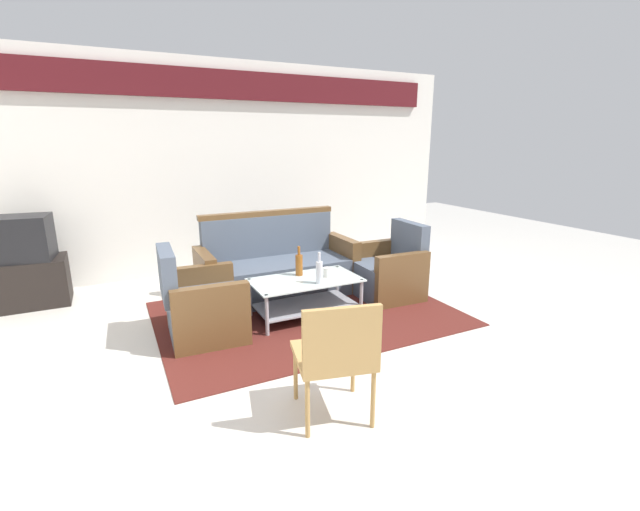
{
  "coord_description": "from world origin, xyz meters",
  "views": [
    {
      "loc": [
        -1.73,
        -2.91,
        1.77
      ],
      "look_at": [
        0.13,
        0.86,
        0.65
      ],
      "focal_mm": 24.21,
      "sensor_mm": 36.0,
      "label": 1
    }
  ],
  "objects_px": {
    "bottle_clear": "(319,272)",
    "bottle_brown": "(299,264)",
    "coffee_table": "(305,292)",
    "television": "(19,238)",
    "armchair_right": "(388,272)",
    "cup": "(327,272)",
    "wicker_chair": "(336,352)",
    "couch": "(277,269)",
    "tv_stand": "(28,283)",
    "armchair_left": "(202,307)"
  },
  "relations": [
    {
      "from": "bottle_clear",
      "to": "bottle_brown",
      "type": "bearing_deg",
      "value": 102.1
    },
    {
      "from": "coffee_table",
      "to": "television",
      "type": "relative_size",
      "value": 1.71
    },
    {
      "from": "armchair_right",
      "to": "coffee_table",
      "type": "xyz_separation_m",
      "value": [
        -1.13,
        -0.15,
        -0.02
      ]
    },
    {
      "from": "coffee_table",
      "to": "cup",
      "type": "distance_m",
      "value": 0.3
    },
    {
      "from": "armchair_right",
      "to": "wicker_chair",
      "type": "xyz_separation_m",
      "value": [
        -1.66,
        -1.8,
        0.21
      ]
    },
    {
      "from": "wicker_chair",
      "to": "couch",
      "type": "bearing_deg",
      "value": 91.13
    },
    {
      "from": "bottle_brown",
      "to": "cup",
      "type": "distance_m",
      "value": 0.31
    },
    {
      "from": "wicker_chair",
      "to": "bottle_clear",
      "type": "bearing_deg",
      "value": 80.81
    },
    {
      "from": "couch",
      "to": "television",
      "type": "distance_m",
      "value": 2.77
    },
    {
      "from": "cup",
      "to": "bottle_brown",
      "type": "bearing_deg",
      "value": 142.28
    },
    {
      "from": "tv_stand",
      "to": "wicker_chair",
      "type": "height_order",
      "value": "wicker_chair"
    },
    {
      "from": "coffee_table",
      "to": "couch",
      "type": "bearing_deg",
      "value": 91.84
    },
    {
      "from": "cup",
      "to": "wicker_chair",
      "type": "bearing_deg",
      "value": -115.44
    },
    {
      "from": "tv_stand",
      "to": "armchair_right",
      "type": "bearing_deg",
      "value": -21.99
    },
    {
      "from": "armchair_right",
      "to": "cup",
      "type": "xyz_separation_m",
      "value": [
        -0.89,
        -0.18,
        0.17
      ]
    },
    {
      "from": "bottle_clear",
      "to": "cup",
      "type": "xyz_separation_m",
      "value": [
        0.16,
        0.15,
        -0.07
      ]
    },
    {
      "from": "couch",
      "to": "coffee_table",
      "type": "relative_size",
      "value": 1.64
    },
    {
      "from": "couch",
      "to": "television",
      "type": "xyz_separation_m",
      "value": [
        -2.58,
        0.92,
        0.44
      ]
    },
    {
      "from": "bottle_brown",
      "to": "bottle_clear",
      "type": "bearing_deg",
      "value": -77.9
    },
    {
      "from": "coffee_table",
      "to": "wicker_chair",
      "type": "bearing_deg",
      "value": -107.98
    },
    {
      "from": "armchair_left",
      "to": "armchair_right",
      "type": "bearing_deg",
      "value": 96.41
    },
    {
      "from": "bottle_clear",
      "to": "television",
      "type": "xyz_separation_m",
      "value": [
        -2.67,
        1.84,
        0.23
      ]
    },
    {
      "from": "couch",
      "to": "cup",
      "type": "height_order",
      "value": "couch"
    },
    {
      "from": "couch",
      "to": "tv_stand",
      "type": "bearing_deg",
      "value": -19.42
    },
    {
      "from": "couch",
      "to": "bottle_clear",
      "type": "height_order",
      "value": "couch"
    },
    {
      "from": "couch",
      "to": "armchair_right",
      "type": "distance_m",
      "value": 1.3
    },
    {
      "from": "bottle_brown",
      "to": "television",
      "type": "distance_m",
      "value": 3.02
    },
    {
      "from": "couch",
      "to": "armchair_right",
      "type": "bearing_deg",
      "value": 152.91
    },
    {
      "from": "armchair_left",
      "to": "cup",
      "type": "relative_size",
      "value": 8.5
    },
    {
      "from": "bottle_brown",
      "to": "coffee_table",
      "type": "bearing_deg",
      "value": -89.71
    },
    {
      "from": "armchair_right",
      "to": "tv_stand",
      "type": "relative_size",
      "value": 1.06
    },
    {
      "from": "bottle_brown",
      "to": "television",
      "type": "height_order",
      "value": "television"
    },
    {
      "from": "armchair_left",
      "to": "television",
      "type": "height_order",
      "value": "television"
    },
    {
      "from": "couch",
      "to": "bottle_brown",
      "type": "relative_size",
      "value": 5.81
    },
    {
      "from": "bottle_brown",
      "to": "tv_stand",
      "type": "height_order",
      "value": "bottle_brown"
    },
    {
      "from": "coffee_table",
      "to": "bottle_brown",
      "type": "bearing_deg",
      "value": 90.29
    },
    {
      "from": "cup",
      "to": "armchair_left",
      "type": "bearing_deg",
      "value": 177.95
    },
    {
      "from": "couch",
      "to": "armchair_right",
      "type": "height_order",
      "value": "couch"
    },
    {
      "from": "bottle_clear",
      "to": "television",
      "type": "distance_m",
      "value": 3.25
    },
    {
      "from": "coffee_table",
      "to": "bottle_brown",
      "type": "height_order",
      "value": "bottle_brown"
    },
    {
      "from": "armchair_left",
      "to": "bottle_brown",
      "type": "relative_size",
      "value": 2.74
    },
    {
      "from": "bottle_brown",
      "to": "cup",
      "type": "height_order",
      "value": "bottle_brown"
    },
    {
      "from": "cup",
      "to": "tv_stand",
      "type": "relative_size",
      "value": 0.12
    },
    {
      "from": "couch",
      "to": "coffee_table",
      "type": "xyz_separation_m",
      "value": [
        0.02,
        -0.74,
        -0.04
      ]
    },
    {
      "from": "armchair_right",
      "to": "bottle_brown",
      "type": "xyz_separation_m",
      "value": [
        -1.13,
        0.0,
        0.24
      ]
    },
    {
      "from": "armchair_right",
      "to": "bottle_clear",
      "type": "relative_size",
      "value": 2.68
    },
    {
      "from": "television",
      "to": "cup",
      "type": "bearing_deg",
      "value": 155.4
    },
    {
      "from": "couch",
      "to": "television",
      "type": "height_order",
      "value": "television"
    },
    {
      "from": "coffee_table",
      "to": "armchair_right",
      "type": "bearing_deg",
      "value": 7.65
    },
    {
      "from": "television",
      "to": "armchair_left",
      "type": "bearing_deg",
      "value": 139.67
    }
  ]
}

